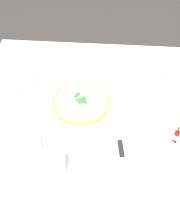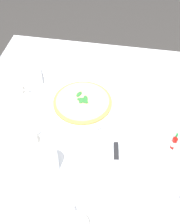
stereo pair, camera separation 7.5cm
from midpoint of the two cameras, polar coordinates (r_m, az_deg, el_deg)
The scene contains 15 objects.
ground_plane at distance 1.78m, azimuth -0.03°, elevation -17.61°, with size 8.00×8.00×0.00m, color #33302D.
dining_table at distance 1.25m, azimuth -0.04°, elevation -6.35°, with size 1.12×1.12×0.73m.
pizza_plate at distance 1.21m, azimuth -3.50°, elevation 1.45°, with size 0.30×0.30×0.02m.
pizza at distance 1.20m, azimuth -3.53°, elevation 1.92°, with size 0.25×0.25×0.02m.
coffee_cup_right_edge at distance 1.08m, azimuth -13.63°, elevation -6.90°, with size 0.13×0.13×0.06m.
coffee_cup_far_right at distance 1.28m, azimuth -17.31°, elevation 3.04°, with size 0.13×0.13×0.06m.
coffee_cup_near_left at distance 1.34m, azimuth 14.17°, elevation 6.22°, with size 0.13×0.13×0.06m.
water_glass_left_edge at distance 0.99m, azimuth -9.30°, elevation -10.39°, with size 0.07×0.07×0.12m.
water_glass_near_right at distance 1.21m, azimuth 10.39°, elevation 2.69°, with size 0.07×0.07×0.10m.
napkin_folded at distance 1.04m, azimuth 4.41°, elevation -10.05°, with size 0.23×0.15×0.02m.
dinner_knife at distance 1.03m, azimuth 4.48°, elevation -9.78°, with size 0.20×0.04×0.01m.
hot_sauce_bottle at distance 1.11m, azimuth 15.07°, elevation -4.61°, with size 0.02×0.02×0.08m.
salt_shaker at distance 1.11m, azimuth 15.64°, elevation -6.07°, with size 0.03×0.03×0.06m.
pepper_shaker at distance 1.14m, azimuth 14.35°, elevation -3.74°, with size 0.03×0.03×0.06m.
menu_card at distance 1.34m, azimuth -12.56°, elevation 6.83°, with size 0.08×0.04×0.06m.
Camera 1 is at (0.73, 0.02, 1.62)m, focal length 45.70 mm.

